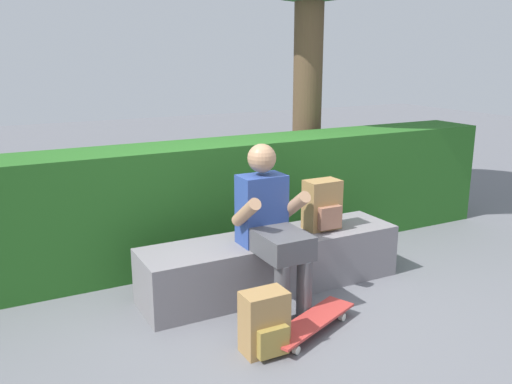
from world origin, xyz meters
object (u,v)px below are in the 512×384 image
object	(u,v)px
backpack_on_bench	(323,206)
backpack_on_ground	(265,324)
skateboard_near_person	(311,322)
bench_main	(272,263)
person_skater	(271,222)

from	to	relation	value
backpack_on_bench	backpack_on_ground	bearing A→B (deg)	-140.31
backpack_on_ground	skateboard_near_person	bearing A→B (deg)	10.00
bench_main	backpack_on_ground	xyz separation A→B (m)	(-0.51, -0.81, -0.02)
person_skater	backpack_on_bench	world-z (taller)	person_skater
skateboard_near_person	backpack_on_bench	size ratio (longest dim) A/B	2.04
bench_main	person_skater	distance (m)	0.49
backpack_on_bench	backpack_on_ground	size ratio (longest dim) A/B	1.00
skateboard_near_person	backpack_on_bench	distance (m)	1.08
backpack_on_bench	bench_main	bearing A→B (deg)	178.81
bench_main	skateboard_near_person	size ratio (longest dim) A/B	2.57
bench_main	backpack_on_bench	xyz separation A→B (m)	(0.45, -0.01, 0.41)
backpack_on_ground	person_skater	bearing A→B (deg)	57.75
skateboard_near_person	person_skater	bearing A→B (deg)	91.59
skateboard_near_person	backpack_on_ground	size ratio (longest dim) A/B	2.04
person_skater	backpack_on_bench	distance (m)	0.63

